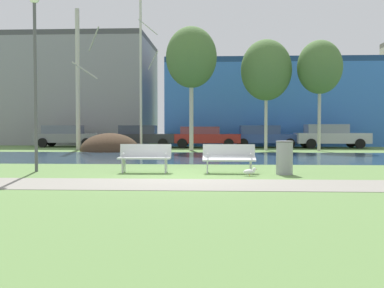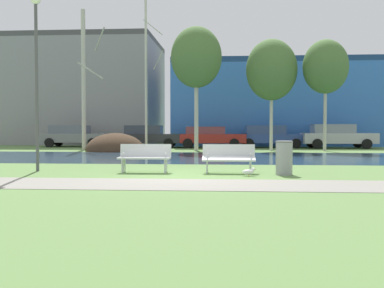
{
  "view_description": "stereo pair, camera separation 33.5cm",
  "coord_description": "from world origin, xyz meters",
  "px_view_note": "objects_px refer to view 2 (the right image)",
  "views": [
    {
      "loc": [
        0.89,
        -12.98,
        1.41
      ],
      "look_at": [
        0.14,
        1.43,
        0.87
      ],
      "focal_mm": 43.01,
      "sensor_mm": 36.0,
      "label": 1
    },
    {
      "loc": [
        1.22,
        -12.96,
        1.41
      ],
      "look_at": [
        0.14,
        1.43,
        0.87
      ],
      "focal_mm": 43.01,
      "sensor_mm": 36.0,
      "label": 2
    }
  ],
  "objects_px": {
    "bench_left": "(145,157)",
    "parked_hatch_third_red": "(210,136)",
    "trash_bin": "(284,157)",
    "parked_suv_fifth_silver": "(337,136)",
    "parked_wagon_fourth_blue": "(269,136)",
    "parked_sedan_second_dark": "(147,136)",
    "bench_right": "(229,158)",
    "streetlamp": "(36,54)",
    "parked_van_nearest_grey": "(73,136)",
    "seagull": "(249,172)"
  },
  "relations": [
    {
      "from": "bench_left",
      "to": "parked_hatch_third_red",
      "type": "height_order",
      "value": "parked_hatch_third_red"
    },
    {
      "from": "trash_bin",
      "to": "parked_suv_fifth_silver",
      "type": "height_order",
      "value": "parked_suv_fifth_silver"
    },
    {
      "from": "parked_suv_fifth_silver",
      "to": "parked_wagon_fourth_blue",
      "type": "bearing_deg",
      "value": 172.87
    },
    {
      "from": "bench_left",
      "to": "trash_bin",
      "type": "height_order",
      "value": "trash_bin"
    },
    {
      "from": "parked_sedan_second_dark",
      "to": "parked_hatch_third_red",
      "type": "relative_size",
      "value": 0.94
    },
    {
      "from": "bench_right",
      "to": "parked_sedan_second_dark",
      "type": "height_order",
      "value": "parked_sedan_second_dark"
    },
    {
      "from": "streetlamp",
      "to": "parked_suv_fifth_silver",
      "type": "bearing_deg",
      "value": 51.5
    },
    {
      "from": "trash_bin",
      "to": "parked_van_nearest_grey",
      "type": "xyz_separation_m",
      "value": [
        -12.38,
        17.83,
        0.27
      ]
    },
    {
      "from": "bench_right",
      "to": "parked_suv_fifth_silver",
      "type": "bearing_deg",
      "value": 66.89
    },
    {
      "from": "trash_bin",
      "to": "parked_sedan_second_dark",
      "type": "bearing_deg",
      "value": 112.25
    },
    {
      "from": "seagull",
      "to": "parked_wagon_fourth_blue",
      "type": "relative_size",
      "value": 0.09
    },
    {
      "from": "seagull",
      "to": "parked_wagon_fourth_blue",
      "type": "xyz_separation_m",
      "value": [
        2.24,
        18.14,
        0.65
      ]
    },
    {
      "from": "bench_right",
      "to": "parked_suv_fifth_silver",
      "type": "height_order",
      "value": "parked_suv_fifth_silver"
    },
    {
      "from": "parked_sedan_second_dark",
      "to": "parked_wagon_fourth_blue",
      "type": "height_order",
      "value": "parked_sedan_second_dark"
    },
    {
      "from": "bench_left",
      "to": "parked_van_nearest_grey",
      "type": "height_order",
      "value": "parked_van_nearest_grey"
    },
    {
      "from": "bench_left",
      "to": "parked_van_nearest_grey",
      "type": "xyz_separation_m",
      "value": [
        -8.18,
        17.45,
        0.32
      ]
    },
    {
      "from": "parked_sedan_second_dark",
      "to": "parked_van_nearest_grey",
      "type": "bearing_deg",
      "value": 172.89
    },
    {
      "from": "parked_hatch_third_red",
      "to": "streetlamp",
      "type": "bearing_deg",
      "value": -106.17
    },
    {
      "from": "trash_bin",
      "to": "parked_sedan_second_dark",
      "type": "distance_m",
      "value": 18.55
    },
    {
      "from": "bench_right",
      "to": "seagull",
      "type": "bearing_deg",
      "value": -57.41
    },
    {
      "from": "streetlamp",
      "to": "parked_sedan_second_dark",
      "type": "distance_m",
      "value": 16.9
    },
    {
      "from": "parked_hatch_third_red",
      "to": "parked_suv_fifth_silver",
      "type": "bearing_deg",
      "value": -1.13
    },
    {
      "from": "bench_left",
      "to": "streetlamp",
      "type": "height_order",
      "value": "streetlamp"
    },
    {
      "from": "trash_bin",
      "to": "parked_wagon_fourth_blue",
      "type": "height_order",
      "value": "parked_wagon_fourth_blue"
    },
    {
      "from": "bench_right",
      "to": "parked_van_nearest_grey",
      "type": "bearing_deg",
      "value": 121.65
    },
    {
      "from": "bench_right",
      "to": "streetlamp",
      "type": "height_order",
      "value": "streetlamp"
    },
    {
      "from": "bench_left",
      "to": "parked_sedan_second_dark",
      "type": "distance_m",
      "value": 17.02
    },
    {
      "from": "seagull",
      "to": "parked_sedan_second_dark",
      "type": "xyz_separation_m",
      "value": [
        -5.97,
        17.67,
        0.66
      ]
    },
    {
      "from": "trash_bin",
      "to": "parked_wagon_fourth_blue",
      "type": "distance_m",
      "value": 17.68
    },
    {
      "from": "bench_left",
      "to": "parked_hatch_third_red",
      "type": "relative_size",
      "value": 0.35
    },
    {
      "from": "parked_sedan_second_dark",
      "to": "parked_hatch_third_red",
      "type": "xyz_separation_m",
      "value": [
        4.21,
        0.1,
        -0.03
      ]
    },
    {
      "from": "bench_left",
      "to": "seagull",
      "type": "height_order",
      "value": "bench_left"
    },
    {
      "from": "streetlamp",
      "to": "bench_right",
      "type": "bearing_deg",
      "value": -1.39
    },
    {
      "from": "parked_sedan_second_dark",
      "to": "parked_suv_fifth_silver",
      "type": "distance_m",
      "value": 12.54
    },
    {
      "from": "parked_van_nearest_grey",
      "to": "parked_suv_fifth_silver",
      "type": "xyz_separation_m",
      "value": [
        17.89,
        -0.74,
        0.03
      ]
    },
    {
      "from": "streetlamp",
      "to": "parked_hatch_third_red",
      "type": "relative_size",
      "value": 1.2
    },
    {
      "from": "bench_right",
      "to": "parked_hatch_third_red",
      "type": "relative_size",
      "value": 0.35
    },
    {
      "from": "bench_right",
      "to": "parked_hatch_third_red",
      "type": "bearing_deg",
      "value": 94.05
    },
    {
      "from": "streetlamp",
      "to": "parked_sedan_second_dark",
      "type": "height_order",
      "value": "streetlamp"
    },
    {
      "from": "parked_wagon_fourth_blue",
      "to": "seagull",
      "type": "bearing_deg",
      "value": -97.03
    },
    {
      "from": "parked_sedan_second_dark",
      "to": "parked_hatch_third_red",
      "type": "height_order",
      "value": "parked_sedan_second_dark"
    },
    {
      "from": "parked_van_nearest_grey",
      "to": "bench_left",
      "type": "bearing_deg",
      "value": -64.9
    },
    {
      "from": "parked_van_nearest_grey",
      "to": "trash_bin",
      "type": "bearing_deg",
      "value": -55.24
    },
    {
      "from": "trash_bin",
      "to": "bench_right",
      "type": "bearing_deg",
      "value": 166.75
    },
    {
      "from": "parked_hatch_third_red",
      "to": "parked_suv_fifth_silver",
      "type": "distance_m",
      "value": 8.33
    },
    {
      "from": "seagull",
      "to": "parked_suv_fifth_silver",
      "type": "relative_size",
      "value": 0.09
    },
    {
      "from": "trash_bin",
      "to": "streetlamp",
      "type": "xyz_separation_m",
      "value": [
        -7.67,
        0.53,
        3.18
      ]
    },
    {
      "from": "parked_van_nearest_grey",
      "to": "streetlamp",
      "type": "bearing_deg",
      "value": -74.77
    },
    {
      "from": "parked_hatch_third_red",
      "to": "seagull",
      "type": "bearing_deg",
      "value": -84.34
    },
    {
      "from": "bench_right",
      "to": "trash_bin",
      "type": "distance_m",
      "value": 1.66
    }
  ]
}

